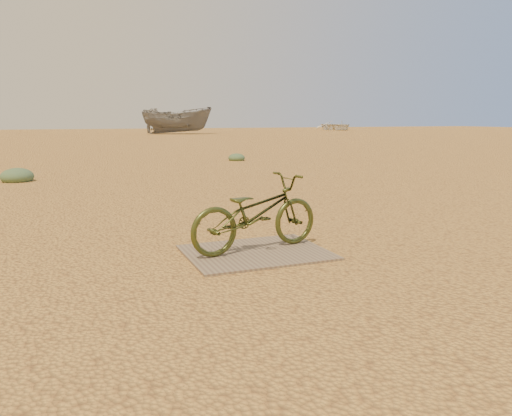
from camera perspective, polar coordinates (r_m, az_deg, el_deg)
name	(u,v)px	position (r m, az deg, el deg)	size (l,w,h in m)	color
ground	(306,246)	(5.29, 5.74, -4.38)	(120.00, 120.00, 0.00)	gold
plywood_board	(256,252)	(4.99, 0.00, -5.10)	(1.38, 1.08, 0.02)	#7C6D52
bicycle	(256,213)	(4.96, -0.02, -0.57)	(0.50, 1.44, 0.75)	#3C441B
boat_mid_right	(177,120)	(42.87, -9.00, 9.86)	(2.18, 5.80, 2.25)	slate
boat_far_right	(337,125)	(56.68, 9.19, 9.30)	(3.51, 4.91, 1.02)	silver
kale_a	(18,181)	(11.79, -25.60, 2.77)	(0.67, 0.67, 0.37)	#54744F
kale_b	(237,161)	(15.88, -2.23, 5.44)	(0.53, 0.53, 0.29)	#54744F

